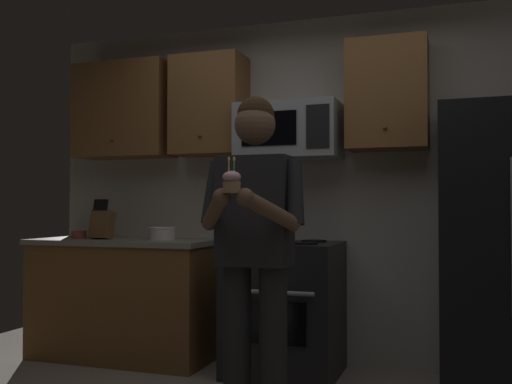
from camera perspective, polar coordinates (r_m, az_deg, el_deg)
The scene contains 10 objects.
wall_back at distance 4.51m, azimuth 5.98°, elevation 0.20°, with size 4.40×0.10×2.60m, color beige.
oven_range at distance 4.22m, azimuth 2.77°, elevation -11.11°, with size 0.76×0.70×0.93m.
microwave at distance 4.31m, azimuth 3.20°, elevation 5.87°, with size 0.74×0.41×0.40m.
cabinet_row_upper at distance 4.58m, azimuth -3.64°, elevation 8.35°, with size 2.78×0.36×0.76m.
counter_left at distance 4.76m, azimuth -12.59°, elevation -9.97°, with size 1.44×0.66×0.92m.
knife_block at distance 4.76m, azimuth -14.65°, elevation -3.01°, with size 0.16×0.15×0.32m.
bowl_large_white at distance 4.56m, azimuth -9.07°, elevation -3.95°, with size 0.21×0.21×0.10m.
bowl_small_colored at distance 4.94m, azimuth -16.74°, elevation -3.93°, with size 0.13×0.13×0.06m.
person at distance 3.13m, azimuth -0.17°, elevation -4.67°, with size 0.60×0.48×1.76m.
cupcake at distance 2.81m, azimuth -2.36°, elevation 1.02°, with size 0.09×0.09×0.17m.
Camera 1 is at (1.01, -2.64, 1.17)m, focal length 41.40 mm.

